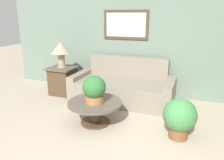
{
  "coord_description": "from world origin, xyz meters",
  "views": [
    {
      "loc": [
        0.68,
        -1.86,
        1.81
      ],
      "look_at": [
        -0.75,
        1.92,
        0.6
      ],
      "focal_mm": 35.0,
      "sensor_mm": 36.0,
      "label": 1
    }
  ],
  "objects_px": {
    "table_lamp": "(61,49)",
    "potted_plant_on_table": "(94,89)",
    "coffee_table": "(95,107)",
    "potted_plant_floor": "(180,117)",
    "side_table": "(63,80)",
    "couch_main": "(123,88)"
  },
  "relations": [
    {
      "from": "couch_main",
      "to": "side_table",
      "type": "bearing_deg",
      "value": -175.95
    },
    {
      "from": "couch_main",
      "to": "potted_plant_floor",
      "type": "relative_size",
      "value": 3.45
    },
    {
      "from": "couch_main",
      "to": "potted_plant_floor",
      "type": "bearing_deg",
      "value": -42.62
    },
    {
      "from": "potted_plant_on_table",
      "to": "potted_plant_floor",
      "type": "relative_size",
      "value": 0.74
    },
    {
      "from": "coffee_table",
      "to": "table_lamp",
      "type": "relative_size",
      "value": 1.58
    },
    {
      "from": "couch_main",
      "to": "coffee_table",
      "type": "distance_m",
      "value": 1.2
    },
    {
      "from": "coffee_table",
      "to": "table_lamp",
      "type": "height_order",
      "value": "table_lamp"
    },
    {
      "from": "potted_plant_on_table",
      "to": "side_table",
      "type": "bearing_deg",
      "value": 140.16
    },
    {
      "from": "coffee_table",
      "to": "potted_plant_floor",
      "type": "distance_m",
      "value": 1.39
    },
    {
      "from": "side_table",
      "to": "potted_plant_on_table",
      "type": "relative_size",
      "value": 1.4
    },
    {
      "from": "coffee_table",
      "to": "side_table",
      "type": "height_order",
      "value": "side_table"
    },
    {
      "from": "coffee_table",
      "to": "side_table",
      "type": "bearing_deg",
      "value": 140.9
    },
    {
      "from": "couch_main",
      "to": "potted_plant_on_table",
      "type": "relative_size",
      "value": 4.69
    },
    {
      "from": "side_table",
      "to": "potted_plant_on_table",
      "type": "height_order",
      "value": "potted_plant_on_table"
    },
    {
      "from": "couch_main",
      "to": "side_table",
      "type": "distance_m",
      "value": 1.46
    },
    {
      "from": "table_lamp",
      "to": "couch_main",
      "type": "bearing_deg",
      "value": 4.05
    },
    {
      "from": "potted_plant_floor",
      "to": "coffee_table",
      "type": "bearing_deg",
      "value": -179.14
    },
    {
      "from": "potted_plant_floor",
      "to": "couch_main",
      "type": "bearing_deg",
      "value": 137.38
    },
    {
      "from": "side_table",
      "to": "table_lamp",
      "type": "distance_m",
      "value": 0.73
    },
    {
      "from": "table_lamp",
      "to": "potted_plant_on_table",
      "type": "bearing_deg",
      "value": -39.84
    },
    {
      "from": "table_lamp",
      "to": "potted_plant_floor",
      "type": "relative_size",
      "value": 0.93
    },
    {
      "from": "coffee_table",
      "to": "couch_main",
      "type": "bearing_deg",
      "value": 84.56
    }
  ]
}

